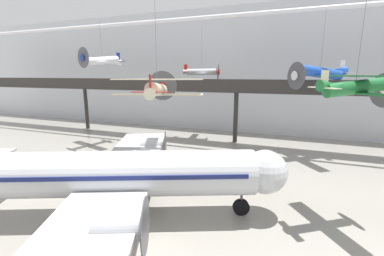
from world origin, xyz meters
TOP-DOWN VIEW (x-y plane):
  - ground_plane at (0.00, 0.00)m, footprint 260.00×260.00m
  - hangar_back_wall at (0.00, 37.53)m, footprint 140.00×3.00m
  - mezzanine_walkway at (0.00, 27.41)m, footprint 110.00×3.20m
  - ceiling_truss_beam at (0.00, 25.60)m, footprint 120.00×0.60m
  - airliner_silver_main at (-4.84, 2.48)m, footprint 26.92×31.56m
  - suspended_plane_blue_trainer at (11.25, 24.63)m, footprint 7.92×8.52m
  - suspended_plane_white_twin at (-19.06, 20.53)m, footprint 8.19×6.91m
  - suspended_plane_silver_racer at (-6.20, 29.52)m, footprint 6.25×7.62m
  - suspended_plane_cream_biplane at (-5.09, 11.71)m, footprint 9.53×8.09m
  - suspended_plane_green_biplane at (12.03, 8.58)m, footprint 5.93×6.45m

SIDE VIEW (x-z plane):
  - ground_plane at x=0.00m, z-range 0.00..0.00m
  - airliner_silver_main at x=-4.84m, z-range -1.54..8.60m
  - mezzanine_walkway at x=0.00m, z-range 3.42..13.60m
  - suspended_plane_cream_biplane at x=-5.09m, z-range 4.12..14.66m
  - suspended_plane_green_biplane at x=12.03m, z-range 5.10..15.05m
  - suspended_plane_blue_trainer at x=11.25m, z-range 6.32..15.85m
  - suspended_plane_silver_racer at x=-6.20m, z-range 6.93..15.57m
  - hangar_back_wall at x=0.00m, z-range 0.00..22.89m
  - suspended_plane_white_twin at x=-19.06m, z-range 9.47..16.33m
  - ceiling_truss_beam at x=0.00m, z-range 18.63..19.23m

